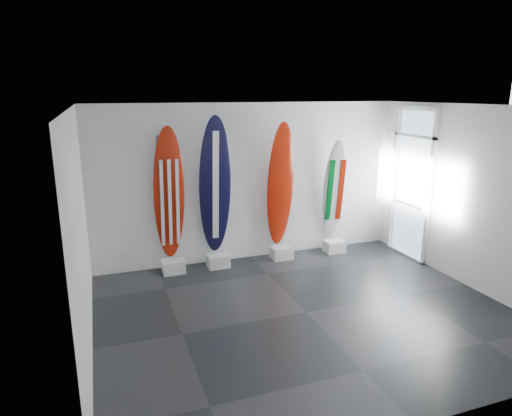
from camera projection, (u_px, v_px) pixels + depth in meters
name	position (u px, v px, depth m)	size (l,w,h in m)	color
floor	(306.00, 312.00, 6.70)	(6.00, 6.00, 0.00)	black
ceiling	(312.00, 106.00, 5.95)	(6.00, 6.00, 0.00)	white
wall_back	(251.00, 183.00, 8.60)	(6.00, 6.00, 0.00)	white
wall_front	(432.00, 285.00, 4.04)	(6.00, 6.00, 0.00)	white
wall_left	(81.00, 238.00, 5.35)	(5.00, 5.00, 0.00)	white
wall_right	(475.00, 199.00, 7.30)	(5.00, 5.00, 0.00)	white
display_block_usa	(173.00, 267.00, 8.14)	(0.40, 0.30, 0.24)	white
surfboard_usa	(169.00, 194.00, 7.90)	(0.55, 0.08, 2.41)	maroon
display_block_navy	(218.00, 261.00, 8.41)	(0.40, 0.30, 0.24)	white
surfboard_navy	(215.00, 186.00, 8.15)	(0.58, 0.08, 2.58)	black
display_block_swiss	(281.00, 253.00, 8.83)	(0.40, 0.30, 0.24)	white
surfboard_swiss	(280.00, 185.00, 8.58)	(0.55, 0.08, 2.43)	maroon
display_block_italy	(334.00, 246.00, 9.21)	(0.40, 0.30, 0.24)	white
surfboard_italy	(334.00, 190.00, 9.01)	(0.47, 0.08, 2.09)	silver
wall_outlet	(123.00, 255.00, 8.07)	(0.09, 0.02, 0.13)	silver
glass_door	(411.00, 185.00, 8.72)	(0.12, 1.16, 2.85)	white
balcony	(460.00, 224.00, 9.39)	(2.80, 2.20, 1.20)	slate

